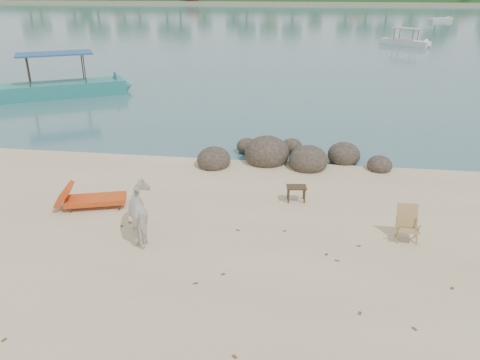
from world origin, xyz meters
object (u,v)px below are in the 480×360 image
Objects in this scene: cow at (143,213)px; side_table at (296,195)px; boulders at (285,156)px; deck_chair at (408,226)px; boat_near at (55,61)px; lounge_chair at (95,197)px.

side_table is at bearing -175.54° from cow.
boulders is 5.77m from deck_chair.
cow is 4.31m from side_table.
boat_near reaches higher than cow.
deck_chair is (7.99, -0.72, 0.11)m from lounge_chair.
deck_chair is at bearing -41.21° from side_table.
cow is 0.74× the size of lounge_chair.
lounge_chair is 14.82m from boat_near.
cow is (-3.06, -5.48, 0.40)m from boulders.
deck_chair is at bearing 155.66° from cow.
boat_near is at bearing 145.85° from boulders.
boulders is at bearing 23.26° from lounge_chair.
cow is 16.89m from boat_near.
side_table is at bearing -5.49° from lounge_chair.
boat_near is at bearing 140.37° from deck_chair.
side_table is 3.21m from deck_chair.
cow is at bearing -85.80° from boat_near.
boulders is at bearing -64.02° from boat_near.
cow reaches higher than boulders.
deck_chair is at bearing -70.38° from boat_near.
deck_chair is (2.64, -1.81, 0.19)m from side_table.
deck_chair is (6.17, 0.62, -0.21)m from cow.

